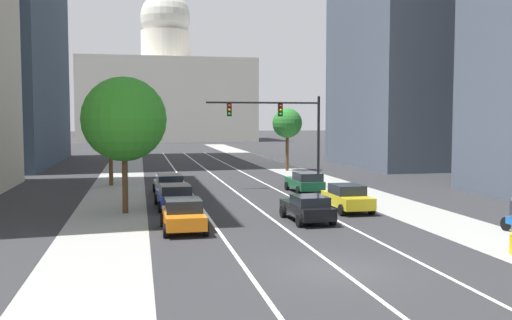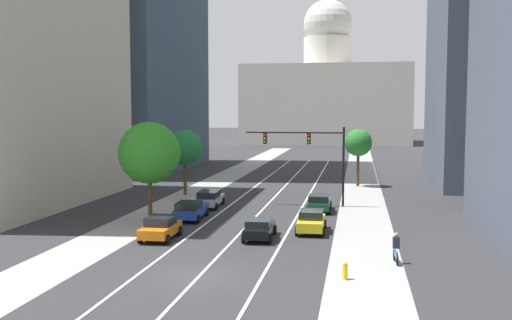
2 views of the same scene
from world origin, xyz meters
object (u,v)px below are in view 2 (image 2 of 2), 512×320
Objects in this scene: traffic_signal_mast at (312,149)px; street_tree_mid_left at (185,148)px; car_black at (259,228)px; car_blue at (190,210)px; car_orange at (160,227)px; street_tree_mid_right at (358,143)px; car_silver at (209,198)px; car_green at (319,202)px; fire_hydrant at (345,270)px; car_yellow at (311,221)px; cyclist at (396,248)px; street_tree_near_left at (149,153)px; capitol_building at (327,97)px.

street_tree_mid_left is (-13.09, 4.60, -0.31)m from traffic_signal_mast.
car_blue is at bearing 45.54° from car_black.
car_black is at bearing -99.64° from traffic_signal_mast.
traffic_signal_mast is at bearing -30.57° from car_orange.
car_orange is at bearing 98.18° from car_black.
street_tree_mid_right is at bearing -14.67° from car_black.
car_silver reaches higher than car_black.
car_blue is 0.74× the size of street_tree_mid_right.
fire_hydrant is at bearing -173.29° from car_green.
car_silver is 0.75× the size of street_tree_mid_right.
car_yellow reaches higher than car_silver.
fire_hydrant is at bearing 137.87° from cyclist.
car_green is 0.49× the size of traffic_signal_mast.
street_tree_mid_left is (-4.24, 19.85, 3.99)m from car_orange.
traffic_signal_mast reaches higher than car_silver.
street_tree_mid_right is (12.87, 22.51, 4.09)m from car_blue.
street_tree_near_left is (-9.27, 4.64, 4.55)m from car_black.
street_tree_mid_right reaches higher than fire_hydrant.
capitol_building is 45.37× the size of fire_hydrant.
capitol_building is at bearing -4.99° from car_silver.
car_green is 5.24m from traffic_signal_mast.
car_green reaches higher than fire_hydrant.
street_tree_mid_right is at bearing -84.75° from capitol_building.
street_tree_near_left is at bearing 117.06° from car_green.
car_green is at bearing -0.59° from car_yellow.
traffic_signal_mast is at bearing -105.70° from street_tree_mid_right.
car_yellow is 0.48× the size of traffic_signal_mast.
capitol_building is 113.71m from car_yellow.
street_tree_near_left reaches higher than car_green.
car_black is 6.56m from car_orange.
car_orange is 0.46× the size of traffic_signal_mast.
car_black is (1.62, -115.85, -11.16)m from capitol_building.
car_yellow is at bearing -110.12° from car_blue.
street_tree_near_left is (-7.65, -111.21, -6.61)m from capitol_building.
car_blue is 0.62× the size of street_tree_near_left.
cyclist is (5.31, -7.58, 0.06)m from car_yellow.
street_tree_mid_right is at bearing 56.59° from street_tree_near_left.
car_black is 10.28m from fire_hydrant.
capitol_building is at bearing 1.90° from car_green.
car_blue reaches higher than car_black.
street_tree_mid_left is at bearing -150.38° from street_tree_mid_right.
cyclist is (14.98, -10.71, 0.08)m from car_blue.
car_yellow is 9.25m from cyclist.
street_tree_mid_left is at bearing 160.64° from traffic_signal_mast.
car_yellow is at bearing -8.43° from street_tree_near_left.
street_tree_near_left is (1.43, -14.05, 0.50)m from street_tree_mid_left.
car_green is 15.72m from car_orange.
car_green is at bearing 27.82° from street_tree_near_left.
car_black is 11.69m from car_green.
car_orange is at bearing -120.14° from traffic_signal_mast.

